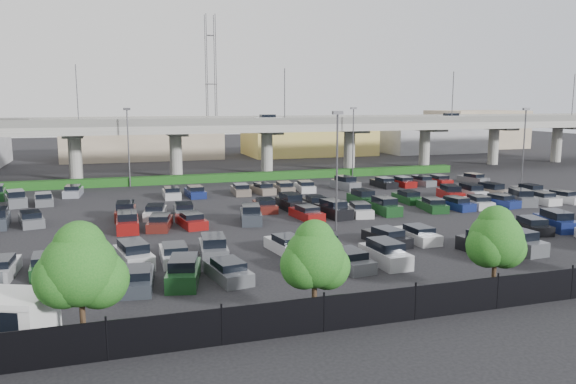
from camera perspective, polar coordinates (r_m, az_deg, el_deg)
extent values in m
plane|color=black|center=(56.35, 1.76, -2.17)|extent=(280.00, 280.00, 0.00)
cube|color=gray|center=(86.15, -5.41, 6.57)|extent=(150.00, 13.00, 1.10)
cube|color=slate|center=(80.03, -4.44, 7.14)|extent=(150.00, 0.50, 1.00)
cube|color=slate|center=(92.22, -6.26, 7.37)|extent=(150.00, 0.50, 1.00)
cylinder|color=gray|center=(84.52, -20.80, 3.31)|extent=(1.80, 1.80, 6.70)
cube|color=slate|center=(84.29, -20.92, 5.44)|extent=(2.60, 9.75, 0.50)
cylinder|color=gray|center=(84.94, -11.32, 3.76)|extent=(1.80, 1.80, 6.70)
cube|color=slate|center=(84.71, -11.38, 5.88)|extent=(2.60, 9.75, 0.50)
cylinder|color=gray|center=(87.62, -2.17, 4.09)|extent=(1.80, 1.80, 6.70)
cube|color=slate|center=(87.40, -2.18, 6.14)|extent=(2.60, 9.75, 0.50)
cylinder|color=gray|center=(92.38, 6.25, 4.30)|extent=(1.80, 1.80, 6.70)
cube|color=slate|center=(92.17, 6.28, 6.25)|extent=(2.60, 9.75, 0.50)
cylinder|color=gray|center=(98.90, 13.70, 4.41)|extent=(1.80, 1.80, 6.70)
cube|color=slate|center=(98.70, 13.77, 6.23)|extent=(2.60, 9.75, 0.50)
cylinder|color=gray|center=(106.87, 20.14, 4.44)|extent=(1.80, 1.80, 6.70)
cube|color=slate|center=(106.68, 20.23, 6.13)|extent=(2.60, 9.75, 0.50)
cylinder|color=gray|center=(115.98, 25.63, 4.43)|extent=(1.80, 1.80, 6.70)
cube|color=slate|center=(115.82, 25.73, 5.98)|extent=(2.60, 9.75, 0.50)
cube|color=#B5B5BA|center=(90.49, -2.09, 7.33)|extent=(4.40, 1.82, 0.82)
cube|color=black|center=(90.47, -2.09, 7.73)|extent=(2.30, 1.60, 0.50)
cube|color=silver|center=(104.95, 16.23, 7.22)|extent=(4.40, 1.82, 0.82)
cube|color=black|center=(104.93, 16.25, 7.57)|extent=(2.30, 1.60, 0.50)
cylinder|color=#47474C|center=(78.03, -20.63, 9.11)|extent=(0.14, 0.14, 8.00)
cylinder|color=#47474C|center=(81.73, -0.34, 9.66)|extent=(0.14, 0.14, 8.00)
cylinder|color=#47474C|center=(94.01, 16.38, 9.23)|extent=(0.14, 0.14, 8.00)
cylinder|color=#47474C|center=(109.26, 26.98, 8.55)|extent=(0.14, 0.14, 8.00)
cube|color=#123E12|center=(79.94, -4.25, 1.56)|extent=(66.00, 1.60, 1.10)
cube|color=black|center=(32.02, 19.06, -9.84)|extent=(70.00, 0.06, 1.80)
cylinder|color=black|center=(26.06, -17.93, -13.98)|extent=(0.10, 0.10, 2.00)
cylinder|color=black|center=(26.45, -6.75, -13.23)|extent=(0.10, 0.10, 2.00)
cylinder|color=black|center=(27.75, 3.66, -12.09)|extent=(0.10, 0.10, 2.00)
cylinder|color=black|center=(29.84, 12.80, -10.75)|extent=(0.10, 0.10, 2.00)
cylinder|color=black|center=(32.58, 20.50, -9.41)|extent=(0.10, 0.10, 2.00)
cylinder|color=black|center=(35.80, 26.86, -8.16)|extent=(0.10, 0.10, 2.00)
cylinder|color=#332316|center=(27.50, -20.08, -12.65)|extent=(0.26, 0.26, 2.18)
sphere|color=#175316|center=(26.65, -20.40, -7.30)|extent=(3.39, 3.39, 3.39)
sphere|color=#175316|center=(26.89, -18.62, -8.41)|extent=(2.67, 2.67, 2.67)
sphere|color=#175316|center=(26.72, -21.80, -8.16)|extent=(2.67, 2.67, 2.67)
sphere|color=#175316|center=(26.52, -20.42, -5.22)|extent=(2.30, 2.30, 2.30)
cylinder|color=#332316|center=(28.92, 2.68, -11.23)|extent=(0.26, 0.26, 1.96)
sphere|color=#175316|center=(28.17, 2.72, -6.67)|extent=(3.04, 3.04, 3.04)
sphere|color=#175316|center=(28.66, 3.97, -7.54)|extent=(2.39, 2.39, 2.39)
sphere|color=#175316|center=(28.00, 1.62, -7.46)|extent=(2.39, 2.39, 2.39)
sphere|color=#175316|center=(28.07, 2.72, -4.89)|extent=(2.06, 2.06, 2.06)
cylinder|color=#332316|center=(34.38, 20.15, -8.44)|extent=(0.26, 0.26, 1.97)
sphere|color=#175316|center=(33.75, 20.37, -4.54)|extent=(3.07, 3.07, 3.07)
sphere|color=#175316|center=(34.39, 21.15, -5.27)|extent=(2.41, 2.41, 2.41)
sphere|color=#175316|center=(33.40, 19.61, -5.21)|extent=(2.41, 2.41, 2.41)
sphere|color=#175316|center=(33.68, 20.38, -3.04)|extent=(2.08, 2.08, 2.08)
cube|color=silver|center=(35.18, -19.57, -8.80)|extent=(2.27, 4.57, 1.05)
cube|color=black|center=(34.95, -19.64, -7.52)|extent=(1.86, 2.75, 0.65)
cube|color=#2F353D|center=(35.21, -15.04, -8.76)|extent=(2.34, 4.59, 0.82)
cube|color=black|center=(34.84, -15.06, -7.87)|extent=(1.87, 2.48, 0.50)
cube|color=#163E1B|center=(35.39, -10.55, -8.31)|extent=(2.74, 4.69, 1.05)
cube|color=black|center=(35.15, -10.59, -7.03)|extent=(2.13, 2.89, 0.65)
cube|color=#56585E|center=(35.84, -6.14, -8.17)|extent=(2.53, 4.64, 0.82)
cube|color=black|center=(35.47, -6.09, -7.29)|extent=(1.96, 2.54, 0.50)
cube|color=#B5B5BA|center=(37.28, 2.24, -7.44)|extent=(2.66, 4.67, 0.82)
cube|color=black|center=(36.93, 2.35, -6.58)|extent=(2.03, 2.57, 0.50)
cube|color=#56585E|center=(38.27, 6.14, -7.04)|extent=(2.30, 4.58, 0.82)
cube|color=black|center=(37.93, 6.28, -6.21)|extent=(1.85, 2.46, 0.50)
cube|color=#B5B5BA|center=(39.41, 9.82, -6.48)|extent=(2.07, 4.50, 1.05)
cube|color=black|center=(39.19, 9.86, -5.32)|extent=(1.75, 2.69, 0.65)
cube|color=black|center=(43.76, 19.49, -5.31)|extent=(2.55, 4.65, 1.05)
cube|color=black|center=(43.57, 19.54, -4.26)|extent=(2.03, 2.84, 0.65)
cube|color=#56585E|center=(45.45, 22.26, -4.94)|extent=(2.19, 4.54, 1.05)
cube|color=black|center=(45.26, 22.32, -3.93)|extent=(1.82, 2.73, 0.65)
cube|color=#B5B5BA|center=(40.58, -27.21, -7.09)|extent=(2.07, 4.50, 0.82)
cube|color=#163E1B|center=(40.20, -23.31, -6.96)|extent=(2.02, 4.48, 0.82)
cube|color=black|center=(39.85, -23.40, -6.17)|extent=(1.70, 2.37, 0.50)
cube|color=#2F353D|center=(39.98, -19.38, -6.64)|extent=(2.05, 4.49, 1.05)
cube|color=black|center=(39.77, -19.44, -5.51)|extent=(1.74, 2.68, 0.65)
cube|color=silver|center=(39.98, -15.42, -6.45)|extent=(2.66, 4.67, 1.05)
cube|color=black|center=(39.77, -15.47, -5.31)|extent=(2.09, 2.87, 0.65)
cube|color=silver|center=(40.19, -11.47, -6.39)|extent=(1.90, 4.43, 0.82)
cube|color=black|center=(39.83, -11.46, -5.59)|extent=(1.65, 2.33, 0.50)
cube|color=#56585E|center=(40.53, -7.59, -5.98)|extent=(2.24, 4.56, 1.05)
cube|color=black|center=(40.32, -7.61, -4.86)|extent=(1.85, 2.74, 0.65)
cube|color=silver|center=(41.83, -0.12, -5.59)|extent=(2.46, 4.62, 0.82)
cube|color=black|center=(41.50, -0.04, -4.81)|extent=(1.93, 2.51, 0.50)
cube|color=#706358|center=(42.72, 3.41, -5.29)|extent=(1.92, 4.44, 0.82)
cube|color=black|center=(42.39, 3.52, -4.53)|extent=(1.66, 2.34, 0.50)
cube|color=black|center=(44.96, 9.98, -4.69)|extent=(2.49, 4.63, 0.82)
cube|color=black|center=(44.64, 10.12, -3.96)|extent=(1.94, 2.52, 0.50)
cube|color=silver|center=(46.28, 13.01, -4.39)|extent=(2.00, 4.47, 0.82)
cube|color=black|center=(45.97, 13.16, -3.68)|extent=(1.69, 2.36, 0.50)
cube|color=black|center=(52.68, 23.36, -3.27)|extent=(2.50, 4.63, 0.82)
cube|color=black|center=(52.41, 23.55, -2.64)|extent=(1.95, 2.53, 0.50)
cube|color=navy|center=(54.49, 25.55, -2.90)|extent=(2.60, 4.66, 1.05)
cube|color=black|center=(54.34, 25.61, -2.05)|extent=(2.06, 2.85, 0.65)
cube|color=maroon|center=(50.67, -15.98, -3.20)|extent=(1.94, 4.45, 1.05)
cube|color=black|center=(50.50, -16.02, -2.30)|extent=(1.67, 2.64, 0.65)
cube|color=#561C16|center=(50.84, -12.87, -3.17)|extent=(2.74, 4.69, 0.82)
cube|color=black|center=(50.52, -12.88, -2.52)|extent=(2.07, 2.60, 0.50)
cube|color=maroon|center=(51.13, -9.80, -3.00)|extent=(2.45, 4.62, 0.82)
cube|color=black|center=(50.81, -9.79, -2.35)|extent=(1.92, 2.51, 0.50)
cube|color=#2F353D|center=(52.12, -3.80, -2.53)|extent=(2.61, 4.66, 1.05)
cube|color=black|center=(51.96, -3.81, -1.64)|extent=(2.06, 2.85, 0.65)
cube|color=maroon|center=(53.71, 1.90, -2.29)|extent=(2.31, 4.58, 0.82)
cube|color=black|center=(53.40, 1.98, -1.67)|extent=(1.85, 2.47, 0.50)
cube|color=black|center=(54.66, 4.62, -1.99)|extent=(2.55, 4.65, 1.05)
cube|color=black|center=(54.51, 4.63, -1.14)|extent=(2.02, 2.84, 0.65)
cube|color=silver|center=(55.77, 7.23, -1.93)|extent=(2.51, 4.64, 0.82)
cube|color=black|center=(55.48, 7.33, -1.33)|extent=(1.96, 2.53, 0.50)
cube|color=#163E1B|center=(56.96, 9.75, -1.64)|extent=(1.86, 4.41, 1.05)
cube|color=black|center=(56.81, 9.77, -0.83)|extent=(1.62, 2.61, 0.65)
cube|color=#163E1B|center=(59.69, 14.43, -1.42)|extent=(2.49, 4.63, 0.82)
cube|color=black|center=(59.42, 14.56, -0.85)|extent=(1.94, 2.52, 0.50)
cube|color=navy|center=(61.19, 16.61, -1.26)|extent=(2.27, 4.57, 0.82)
cube|color=black|center=(60.92, 16.75, -0.71)|extent=(1.83, 2.45, 0.50)
cube|color=silver|center=(62.77, 18.69, -1.11)|extent=(2.56, 4.65, 0.82)
cube|color=black|center=(62.52, 18.82, -0.57)|extent=(1.98, 2.55, 0.50)
cube|color=navy|center=(64.44, 20.66, -0.96)|extent=(2.51, 4.64, 0.82)
cube|color=black|center=(64.18, 20.80, -0.43)|extent=(1.96, 2.53, 0.50)
cube|color=#56585E|center=(66.15, 22.53, -0.72)|extent=(2.82, 4.71, 1.05)
cube|color=black|center=(66.03, 22.57, -0.02)|extent=(2.18, 2.91, 0.65)
cube|color=silver|center=(67.97, 24.29, -0.68)|extent=(1.83, 4.40, 0.82)
cube|color=black|center=(67.73, 24.44, -0.19)|extent=(1.61, 2.30, 0.50)
cube|color=#B5B5BA|center=(69.83, 25.97, -0.56)|extent=(2.79, 4.70, 0.82)
cube|color=black|center=(69.60, 26.12, -0.07)|extent=(2.09, 2.61, 0.50)
cube|color=#56585E|center=(56.00, -24.62, -2.65)|extent=(2.74, 4.69, 0.82)
cube|color=black|center=(55.70, -24.69, -2.06)|extent=(2.07, 2.59, 0.50)
cube|color=#561C16|center=(55.57, -16.16, -2.14)|extent=(2.14, 4.52, 1.05)
cube|color=black|center=(55.42, -16.20, -1.31)|extent=(1.79, 2.71, 0.65)
cube|color=silver|center=(55.72, -13.33, -2.12)|extent=(2.63, 4.67, 0.82)
cube|color=black|center=(55.41, -13.34, -1.52)|extent=(2.01, 2.57, 0.50)
cube|color=#56585E|center=(55.99, -10.52, -1.97)|extent=(2.08, 4.50, 0.82)
cube|color=black|center=(55.68, -10.52, -1.37)|extent=(1.74, 2.39, 0.50)
cube|color=#561C16|center=(57.57, -2.36, -1.52)|extent=(2.09, 4.50, 0.82)
cube|color=black|center=(57.27, -2.31, -0.93)|extent=(1.74, 2.39, 0.50)
cube|color=black|center=(58.33, 0.25, -1.25)|extent=(2.10, 4.51, 1.05)
cube|color=black|center=(58.19, 0.25, -0.46)|extent=(1.77, 2.70, 0.65)
cube|color=black|center=(59.25, 2.78, -1.22)|extent=(2.06, 4.49, 0.82)
cube|color=black|center=(58.96, 2.85, -0.65)|extent=(1.73, 2.38, 0.50)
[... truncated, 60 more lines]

